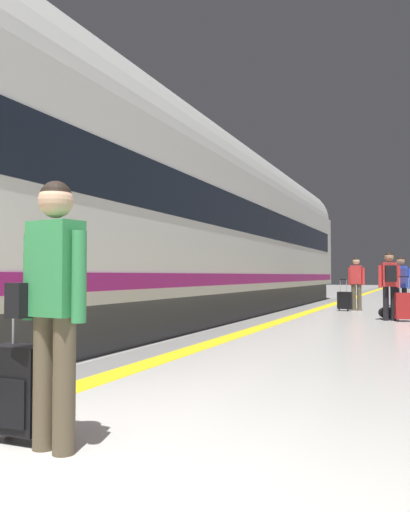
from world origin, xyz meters
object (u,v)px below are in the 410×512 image
at_px(high_speed_train, 121,202).
at_px(passenger_far, 356,280).
at_px(traveller_foreground, 53,294).
at_px(rolling_suitcase_foreground, 19,389).
at_px(suitcase_near, 404,306).
at_px(passenger_near, 390,280).
at_px(duffel_bag_mid, 387,312).
at_px(passenger_mid, 401,282).
at_px(suitcase_far, 344,300).

relative_size(high_speed_train, passenger_far, 20.75).
bearing_deg(traveller_foreground, rolling_suitcase_foreground, 165.44).
relative_size(suitcase_near, passenger_far, 0.65).
bearing_deg(passenger_near, passenger_far, 108.20).
bearing_deg(high_speed_train, rolling_suitcase_foreground, -64.81).
distance_m(traveller_foreground, duffel_bag_mid, 11.64).
bearing_deg(rolling_suitcase_foreground, passenger_near, 80.91).
distance_m(high_speed_train, passenger_far, 9.05).
distance_m(traveller_foreground, suitcase_near, 10.93).
bearing_deg(passenger_far, high_speed_train, -112.81).
bearing_deg(suitcase_near, passenger_far, 111.94).
bearing_deg(suitcase_near, traveller_foreground, -99.02).
bearing_deg(passenger_mid, high_speed_train, -131.38).
xyz_separation_m(passenger_near, suitcase_far, (-1.49, 3.21, -0.65)).
xyz_separation_m(rolling_suitcase_foreground, passenger_mid, (1.95, 11.65, 0.58)).
distance_m(high_speed_train, rolling_suitcase_foreground, 7.13).
xyz_separation_m(rolling_suitcase_foreground, suitcase_near, (2.05, 10.69, 0.02)).
relative_size(rolling_suitcase_foreground, suitcase_far, 1.05).
distance_m(traveller_foreground, passenger_far, 14.46).
height_order(suitcase_near, duffel_bag_mid, suitcase_near).
relative_size(high_speed_train, rolling_suitcase_foreground, 33.41).
bearing_deg(suitcase_near, suitcase_far, 118.39).
bearing_deg(suitcase_near, passenger_near, 157.90).
relative_size(passenger_mid, suitcase_far, 1.60).
bearing_deg(duffel_bag_mid, traveller_foreground, -96.42).
bearing_deg(traveller_foreground, high_speed_train, 117.36).
xyz_separation_m(rolling_suitcase_foreground, duffel_bag_mid, (1.63, 11.45, -0.19)).
bearing_deg(rolling_suitcase_foreground, duffel_bag_mid, 81.88).
xyz_separation_m(passenger_mid, suitcase_far, (-1.71, 2.37, -0.60)).
height_order(suitcase_near, passenger_mid, passenger_mid).
height_order(traveller_foreground, passenger_near, traveller_foreground).
distance_m(suitcase_near, passenger_mid, 1.12).
xyz_separation_m(passenger_near, passenger_mid, (0.22, 0.84, -0.05)).
bearing_deg(suitcase_near, duffel_bag_mid, 118.47).
distance_m(high_speed_train, passenger_mid, 7.50).
xyz_separation_m(traveller_foreground, passenger_far, (0.23, 14.46, -0.02)).
height_order(rolling_suitcase_foreground, duffel_bag_mid, rolling_suitcase_foreground).
relative_size(rolling_suitcase_foreground, passenger_near, 0.62).
relative_size(passenger_near, passenger_mid, 1.06).
distance_m(passenger_near, passenger_mid, 0.87).
bearing_deg(suitcase_near, rolling_suitcase_foreground, -100.83).
bearing_deg(high_speed_train, suitcase_far, 68.27).
height_order(passenger_mid, duffel_bag_mid, passenger_mid).
xyz_separation_m(traveller_foreground, suitcase_far, (-0.09, 14.11, -0.65)).
relative_size(traveller_foreground, duffel_bag_mid, 3.82).
relative_size(passenger_far, suitcase_far, 1.68).
xyz_separation_m(rolling_suitcase_foreground, suitcase_far, (0.24, 14.02, -0.02)).
height_order(high_speed_train, rolling_suitcase_foreground, high_speed_train).
relative_size(passenger_near, suitcase_far, 1.69).
bearing_deg(suitcase_far, traveller_foreground, -89.63).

